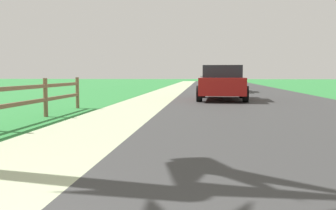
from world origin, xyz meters
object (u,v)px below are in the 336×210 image
parked_suv_red (222,82)px  parked_car_blue (216,77)px  parked_car_white (224,79)px  parked_car_silver (214,78)px

parked_suv_red → parked_car_blue: parked_car_blue is taller
parked_car_white → parked_car_blue: (-0.04, 16.45, 0.01)m
parked_car_silver → parked_car_blue: same height
parked_suv_red → parked_car_blue: 24.22m
parked_car_white → parked_car_silver: bearing=93.2°
parked_suv_red → parked_car_white: (0.48, 7.77, 0.03)m
parked_car_blue → parked_car_silver: bearing=-93.2°
parked_car_silver → parked_car_blue: 7.97m
parked_suv_red → parked_car_white: 7.78m
parked_car_white → parked_car_silver: size_ratio=0.93×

